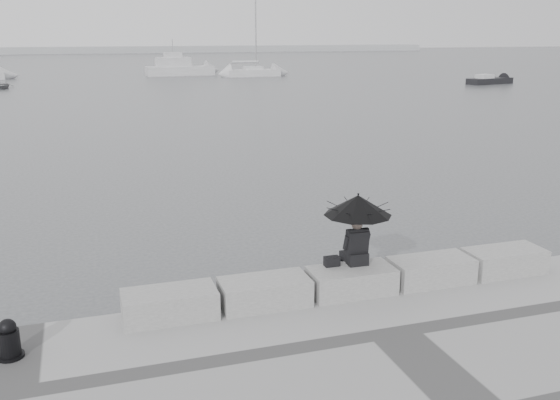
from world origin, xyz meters
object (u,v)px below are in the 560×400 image
object	(u,v)px
small_motorboat	(490,81)
dinghy	(2,86)
seated_person	(358,212)
mooring_bollard	(9,342)
sailboat_right	(253,72)
motor_cruiser	(180,68)

from	to	relation	value
small_motorboat	dinghy	world-z (taller)	small_motorboat
seated_person	mooring_bollard	distance (m)	6.26
dinghy	small_motorboat	bearing A→B (deg)	-13.72
mooring_bollard	dinghy	size ratio (longest dim) A/B	0.21
sailboat_right	motor_cruiser	distance (m)	9.22
dinghy	seated_person	bearing A→B (deg)	-80.41
sailboat_right	motor_cruiser	size ratio (longest dim) A/B	1.56
mooring_bollard	small_motorboat	bearing A→B (deg)	47.72
dinghy	sailboat_right	bearing A→B (deg)	15.57
seated_person	motor_cruiser	xyz separation A→B (m)	(7.62, 68.39, -1.13)
sailboat_right	seated_person	bearing A→B (deg)	-103.13
seated_person	small_motorboat	bearing A→B (deg)	53.75
seated_person	motor_cruiser	distance (m)	68.83
seated_person	dinghy	distance (m)	56.61
mooring_bollard	sailboat_right	size ratio (longest dim) A/B	0.05
mooring_bollard	sailboat_right	xyz separation A→B (m)	(21.88, 64.96, -0.22)
small_motorboat	motor_cruiser	bearing A→B (deg)	128.50
mooring_bollard	sailboat_right	world-z (taller)	sailboat_right
mooring_bollard	small_motorboat	size ratio (longest dim) A/B	0.11
small_motorboat	dinghy	xyz separation A→B (m)	(-47.71, 9.75, -0.07)
seated_person	motor_cruiser	world-z (taller)	motor_cruiser
seated_person	sailboat_right	xyz separation A→B (m)	(15.80, 64.14, -1.48)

